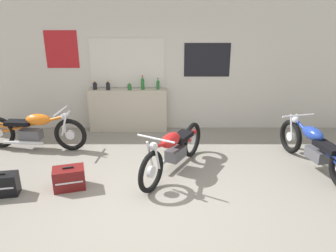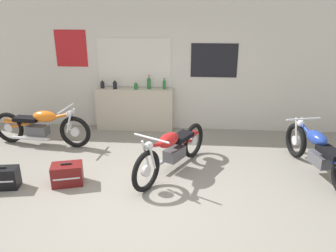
# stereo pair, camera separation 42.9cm
# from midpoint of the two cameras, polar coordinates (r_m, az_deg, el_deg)

# --- Properties ---
(ground_plane) EXTENTS (24.00, 24.00, 0.00)m
(ground_plane) POSITION_cam_midpoint_polar(r_m,az_deg,el_deg) (4.93, -5.79, -12.69)
(ground_plane) COLOR gray
(wall_back) EXTENTS (10.00, 0.07, 2.80)m
(wall_back) POSITION_cam_midpoint_polar(r_m,az_deg,el_deg) (7.29, -3.96, 10.16)
(wall_back) COLOR beige
(wall_back) RESTS_ON ground_plane
(sill_counter) EXTENTS (1.72, 0.28, 0.95)m
(sill_counter) POSITION_cam_midpoint_polar(r_m,az_deg,el_deg) (7.41, -8.55, 2.73)
(sill_counter) COLOR #B7AD99
(sill_counter) RESTS_ON ground_plane
(bottle_leftmost) EXTENTS (0.09, 0.09, 0.19)m
(bottle_leftmost) POSITION_cam_midpoint_polar(r_m,az_deg,el_deg) (7.41, -14.23, 6.83)
(bottle_leftmost) COLOR black
(bottle_leftmost) RESTS_ON sill_counter
(bottle_left_center) EXTENTS (0.09, 0.09, 0.21)m
(bottle_left_center) POSITION_cam_midpoint_polar(r_m,az_deg,el_deg) (7.30, -12.07, 6.86)
(bottle_left_center) COLOR black
(bottle_left_center) RESTS_ON sill_counter
(bottle_center) EXTENTS (0.08, 0.08, 0.17)m
(bottle_center) POSITION_cam_midpoint_polar(r_m,az_deg,el_deg) (7.22, -8.40, 6.80)
(bottle_center) COLOR #23662D
(bottle_center) RESTS_ON sill_counter
(bottle_right_center) EXTENTS (0.08, 0.08, 0.31)m
(bottle_right_center) POSITION_cam_midpoint_polar(r_m,az_deg,el_deg) (7.21, -6.14, 7.40)
(bottle_right_center) COLOR #23662D
(bottle_right_center) RESTS_ON sill_counter
(bottle_rightmost) EXTENTS (0.07, 0.07, 0.24)m
(bottle_rightmost) POSITION_cam_midpoint_polar(r_m,az_deg,el_deg) (7.21, -3.46, 7.24)
(bottle_rightmost) COLOR #23662D
(bottle_rightmost) RESTS_ON sill_counter
(motorcycle_red) EXTENTS (1.11, 1.86, 0.83)m
(motorcycle_red) POSITION_cam_midpoint_polar(r_m,az_deg,el_deg) (5.49, -1.23, -4.14)
(motorcycle_red) COLOR black
(motorcycle_red) RESTS_ON ground_plane
(motorcycle_orange) EXTENTS (2.09, 0.64, 0.81)m
(motorcycle_orange) POSITION_cam_midpoint_polar(r_m,az_deg,el_deg) (6.96, -23.97, -0.62)
(motorcycle_orange) COLOR black
(motorcycle_orange) RESTS_ON ground_plane
(motorcycle_blue) EXTENTS (0.74, 2.04, 0.81)m
(motorcycle_blue) POSITION_cam_midpoint_polar(r_m,az_deg,el_deg) (6.04, 22.46, -3.55)
(motorcycle_blue) COLOR black
(motorcycle_blue) RESTS_ON ground_plane
(hard_case_black) EXTENTS (0.53, 0.32, 0.36)m
(hard_case_black) POSITION_cam_midpoint_polar(r_m,az_deg,el_deg) (5.63, -29.11, -8.97)
(hard_case_black) COLOR black
(hard_case_black) RESTS_ON ground_plane
(hard_case_darkred) EXTENTS (0.54, 0.42, 0.36)m
(hard_case_darkred) POSITION_cam_midpoint_polar(r_m,az_deg,el_deg) (5.40, -19.04, -8.62)
(hard_case_darkred) COLOR maroon
(hard_case_darkred) RESTS_ON ground_plane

